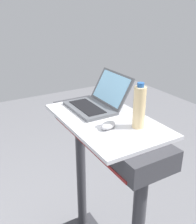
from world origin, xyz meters
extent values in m
cylinder|color=#38383D|center=(-0.34, 0.70, 0.62)|extent=(0.07, 0.07, 0.94)
cube|color=#38383D|center=(0.00, 0.70, 1.14)|extent=(0.90, 0.28, 0.11)
cube|color=#0C3F19|center=(0.00, 0.56, 1.14)|extent=(0.24, 0.01, 0.06)
cube|color=maroon|center=(0.00, 0.56, 1.10)|extent=(0.81, 0.00, 0.02)
cube|color=silver|center=(0.00, 0.70, 1.21)|extent=(0.74, 0.45, 0.02)
cube|color=#515459|center=(-0.17, 0.69, 1.23)|extent=(0.33, 0.21, 0.02)
cube|color=black|center=(-0.17, 0.67, 1.24)|extent=(0.27, 0.12, 0.00)
cube|color=#515459|center=(-0.17, 0.84, 1.33)|extent=(0.33, 0.11, 0.19)
cube|color=#8CCCF2|center=(-0.17, 0.84, 1.33)|extent=(0.29, 0.09, 0.16)
ellipsoid|color=#B2B2B7|center=(0.11, 0.65, 1.24)|extent=(0.10, 0.12, 0.03)
cylinder|color=beige|center=(0.18, 0.79, 1.33)|extent=(0.06, 0.06, 0.22)
cylinder|color=#2659A5|center=(0.18, 0.79, 1.45)|extent=(0.04, 0.04, 0.02)
camera|label=1|loc=(1.13, -0.01, 1.82)|focal=41.67mm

